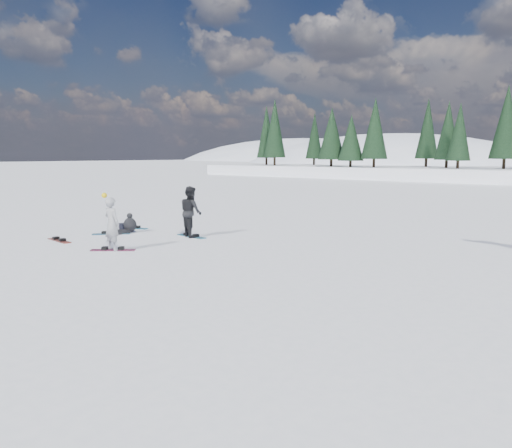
# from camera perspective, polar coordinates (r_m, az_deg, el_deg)

# --- Properties ---
(ground) EXTENTS (420.00, 420.00, 0.00)m
(ground) POSITION_cam_1_polar(r_m,az_deg,el_deg) (17.95, -14.22, -2.71)
(ground) COLOR white
(ground) RESTS_ON ground
(snowboarder_woman) EXTENTS (0.67, 0.45, 1.97)m
(snowboarder_woman) POSITION_cam_1_polar(r_m,az_deg,el_deg) (17.55, -16.15, 0.03)
(snowboarder_woman) COLOR #A5A6AB
(snowboarder_woman) RESTS_ON ground
(snowboarder_man) EXTENTS (1.18, 1.06, 2.01)m
(snowboarder_man) POSITION_cam_1_polar(r_m,az_deg,el_deg) (19.86, -7.45, 1.42)
(snowboarder_man) COLOR black
(snowboarder_man) RESTS_ON ground
(seated_rider) EXTENTS (0.73, 1.06, 0.82)m
(seated_rider) POSITION_cam_1_polar(r_m,az_deg,el_deg) (21.48, -14.32, -0.12)
(seated_rider) COLOR black
(seated_rider) RESTS_ON ground
(gear_bag) EXTENTS (0.51, 0.41, 0.30)m
(gear_bag) POSITION_cam_1_polar(r_m,az_deg,el_deg) (22.21, -14.83, -0.32)
(gear_bag) COLOR black
(gear_bag) RESTS_ON ground
(snowboard_woman) EXTENTS (1.32, 1.19, 0.03)m
(snowboard_woman) POSITION_cam_1_polar(r_m,az_deg,el_deg) (17.69, -16.03, -2.88)
(snowboard_woman) COLOR maroon
(snowboard_woman) RESTS_ON ground
(snowboard_man) EXTENTS (1.51, 0.37, 0.03)m
(snowboard_man) POSITION_cam_1_polar(r_m,az_deg,el_deg) (20.00, -7.40, -1.40)
(snowboard_man) COLOR #1B6E94
(snowboard_man) RESTS_ON ground
(snowboard_loose_a) EXTENTS (1.20, 1.31, 0.03)m
(snowboard_loose_a) POSITION_cam_1_polar(r_m,az_deg,el_deg) (21.27, -16.22, -1.09)
(snowboard_loose_a) COLOR #19658E
(snowboard_loose_a) RESTS_ON ground
(snowboard_loose_c) EXTENTS (1.51, 0.77, 0.03)m
(snowboard_loose_c) POSITION_cam_1_polar(r_m,az_deg,el_deg) (22.72, -13.98, -0.45)
(snowboard_loose_c) COLOR teal
(snowboard_loose_c) RESTS_ON ground
(snowboard_loose_b) EXTENTS (1.52, 0.42, 0.03)m
(snowboard_loose_b) POSITION_cam_1_polar(r_m,az_deg,el_deg) (20.27, -21.57, -1.77)
(snowboard_loose_b) COLOR maroon
(snowboard_loose_b) RESTS_ON ground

